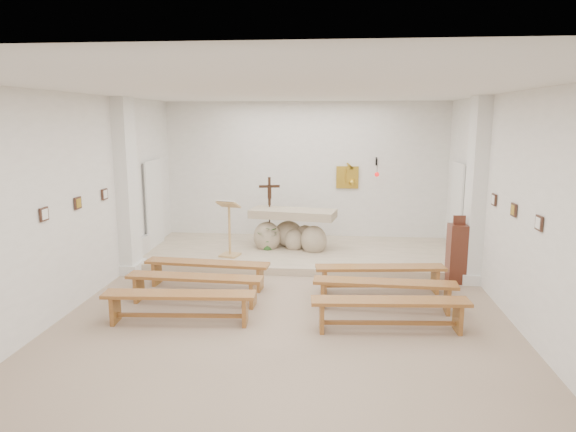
# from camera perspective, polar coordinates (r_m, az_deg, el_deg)

# --- Properties ---
(ground) EXTENTS (7.00, 10.00, 0.00)m
(ground) POSITION_cam_1_polar(r_m,az_deg,el_deg) (8.41, -0.20, -10.78)
(ground) COLOR tan
(ground) RESTS_ON ground
(wall_left) EXTENTS (0.02, 10.00, 3.50)m
(wall_left) POSITION_cam_1_polar(r_m,az_deg,el_deg) (8.96, -23.03, 1.32)
(wall_left) COLOR white
(wall_left) RESTS_ON ground
(wall_right) EXTENTS (0.02, 10.00, 3.50)m
(wall_right) POSITION_cam_1_polar(r_m,az_deg,el_deg) (8.36, 24.35, 0.59)
(wall_right) COLOR white
(wall_right) RESTS_ON ground
(wall_back) EXTENTS (7.00, 0.02, 3.50)m
(wall_back) POSITION_cam_1_polar(r_m,az_deg,el_deg) (12.86, 1.92, 4.82)
(wall_back) COLOR white
(wall_back) RESTS_ON ground
(ceiling) EXTENTS (7.00, 10.00, 0.02)m
(ceiling) POSITION_cam_1_polar(r_m,az_deg,el_deg) (7.82, -0.22, 13.71)
(ceiling) COLOR silver
(ceiling) RESTS_ON wall_back
(sanctuary_platform) EXTENTS (6.98, 3.00, 0.15)m
(sanctuary_platform) POSITION_cam_1_polar(r_m,az_deg,el_deg) (11.70, 1.44, -4.13)
(sanctuary_platform) COLOR beige
(sanctuary_platform) RESTS_ON ground
(pilaster_left) EXTENTS (0.26, 0.55, 3.50)m
(pilaster_left) POSITION_cam_1_polar(r_m,az_deg,el_deg) (10.70, -17.44, 3.10)
(pilaster_left) COLOR white
(pilaster_left) RESTS_ON ground
(pilaster_right) EXTENTS (0.26, 0.55, 3.50)m
(pilaster_right) POSITION_cam_1_polar(r_m,az_deg,el_deg) (10.21, 20.12, 2.60)
(pilaster_right) COLOR white
(pilaster_right) RESTS_ON ground
(gold_wall_relief) EXTENTS (0.55, 0.04, 0.55)m
(gold_wall_relief) POSITION_cam_1_polar(r_m,az_deg,el_deg) (12.82, 6.61, 4.29)
(gold_wall_relief) COLOR gold
(gold_wall_relief) RESTS_ON wall_back
(sanctuary_lamp) EXTENTS (0.11, 0.36, 0.44)m
(sanctuary_lamp) POSITION_cam_1_polar(r_m,az_deg,el_deg) (12.59, 9.85, 4.81)
(sanctuary_lamp) COLOR black
(sanctuary_lamp) RESTS_ON wall_back
(station_frame_left_front) EXTENTS (0.03, 0.20, 0.20)m
(station_frame_left_front) POSITION_cam_1_polar(r_m,az_deg,el_deg) (8.27, -25.48, 0.18)
(station_frame_left_front) COLOR #3F261C
(station_frame_left_front) RESTS_ON wall_left
(station_frame_left_mid) EXTENTS (0.03, 0.20, 0.20)m
(station_frame_left_mid) POSITION_cam_1_polar(r_m,az_deg,el_deg) (9.13, -22.32, 1.34)
(station_frame_left_mid) COLOR #3F261C
(station_frame_left_mid) RESTS_ON wall_left
(station_frame_left_rear) EXTENTS (0.03, 0.20, 0.20)m
(station_frame_left_rear) POSITION_cam_1_polar(r_m,az_deg,el_deg) (10.01, -19.70, 2.30)
(station_frame_left_rear) COLOR #3F261C
(station_frame_left_rear) RESTS_ON wall_left
(station_frame_right_front) EXTENTS (0.03, 0.20, 0.20)m
(station_frame_right_front) POSITION_cam_1_polar(r_m,az_deg,el_deg) (7.62, 26.12, -0.70)
(station_frame_right_front) COLOR #3F261C
(station_frame_right_front) RESTS_ON wall_right
(station_frame_right_mid) EXTENTS (0.03, 0.20, 0.20)m
(station_frame_right_mid) POSITION_cam_1_polar(r_m,az_deg,el_deg) (8.54, 23.78, 0.63)
(station_frame_right_mid) COLOR #3F261C
(station_frame_right_mid) RESTS_ON wall_right
(station_frame_right_rear) EXTENTS (0.03, 0.20, 0.20)m
(station_frame_right_rear) POSITION_cam_1_polar(r_m,az_deg,el_deg) (9.48, 21.91, 1.70)
(station_frame_right_rear) COLOR #3F261C
(station_frame_right_rear) RESTS_ON wall_right
(radiator_left) EXTENTS (0.10, 0.85, 0.52)m
(radiator_left) POSITION_cam_1_polar(r_m,az_deg,el_deg) (11.63, -15.99, -3.66)
(radiator_left) COLOR silver
(radiator_left) RESTS_ON ground
(radiator_right) EXTENTS (0.10, 0.85, 0.52)m
(radiator_right) POSITION_cam_1_polar(r_m,az_deg,el_deg) (11.18, 19.03, -4.41)
(radiator_right) COLOR silver
(radiator_right) RESTS_ON ground
(altar) EXTENTS (2.02, 1.08, 0.99)m
(altar) POSITION_cam_1_polar(r_m,az_deg,el_deg) (11.74, 0.43, -1.79)
(altar) COLOR tan
(altar) RESTS_ON sanctuary_platform
(lectern) EXTENTS (0.52, 0.46, 1.26)m
(lectern) POSITION_cam_1_polar(r_m,az_deg,el_deg) (11.08, -6.56, -1.36)
(lectern) COLOR tan
(lectern) RESTS_ON sanctuary_platform
(crucifix_stand) EXTENTS (0.48, 0.21, 1.61)m
(crucifix_stand) POSITION_cam_1_polar(r_m,az_deg,el_deg) (11.96, -2.07, 1.12)
(crucifix_stand) COLOR #311E0F
(crucifix_stand) RESTS_ON sanctuary_platform
(potted_plant) EXTENTS (0.49, 0.43, 0.53)m
(potted_plant) POSITION_cam_1_polar(r_m,az_deg,el_deg) (11.68, -2.19, -2.44)
(potted_plant) COLOR #2D6127
(potted_plant) RESTS_ON sanctuary_platform
(donation_pedestal) EXTENTS (0.37, 0.37, 1.30)m
(donation_pedestal) POSITION_cam_1_polar(r_m,az_deg,el_deg) (10.27, 18.29, -3.94)
(donation_pedestal) COLOR #582319
(donation_pedestal) RESTS_ON ground
(bench_left_front) EXTENTS (2.34, 0.56, 0.49)m
(bench_left_front) POSITION_cam_1_polar(r_m,az_deg,el_deg) (9.65, -8.96, -5.74)
(bench_left_front) COLOR olive
(bench_left_front) RESTS_ON ground
(bench_right_front) EXTENTS (2.34, 0.61, 0.49)m
(bench_right_front) POSITION_cam_1_polar(r_m,az_deg,el_deg) (9.40, 10.19, -6.22)
(bench_right_front) COLOR olive
(bench_right_front) RESTS_ON ground
(bench_left_second) EXTENTS (2.33, 0.47, 0.49)m
(bench_left_second) POSITION_cam_1_polar(r_m,az_deg,el_deg) (8.85, -10.32, -7.30)
(bench_left_second) COLOR olive
(bench_left_second) RESTS_ON ground
(bench_right_second) EXTENTS (2.33, 0.46, 0.49)m
(bench_right_second) POSITION_cam_1_polar(r_m,az_deg,el_deg) (8.58, 10.67, -7.90)
(bench_right_second) COLOR olive
(bench_right_second) RESTS_ON ground
(bench_left_third) EXTENTS (2.33, 0.51, 0.49)m
(bench_left_third) POSITION_cam_1_polar(r_m,az_deg,el_deg) (8.08, -11.96, -9.17)
(bench_left_third) COLOR olive
(bench_left_third) RESTS_ON ground
(bench_right_third) EXTENTS (2.34, 0.53, 0.49)m
(bench_right_third) POSITION_cam_1_polar(r_m,az_deg,el_deg) (7.78, 11.26, -9.93)
(bench_right_third) COLOR olive
(bench_right_third) RESTS_ON ground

